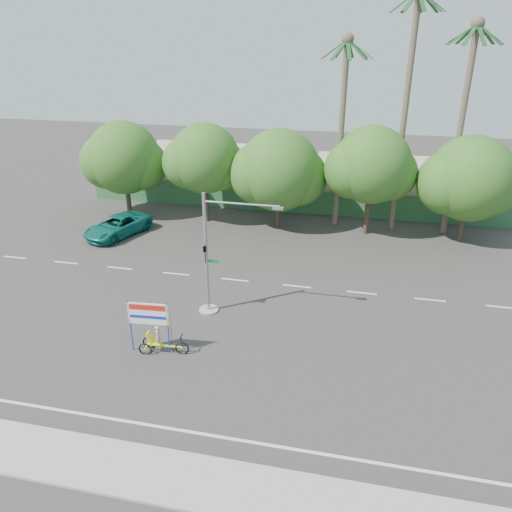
# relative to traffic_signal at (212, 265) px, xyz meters

# --- Properties ---
(ground) EXTENTS (120.00, 120.00, 0.00)m
(ground) POSITION_rel_traffic_signal_xyz_m (2.20, -3.98, -2.92)
(ground) COLOR #33302D
(ground) RESTS_ON ground
(sidewalk_near) EXTENTS (50.00, 2.40, 0.12)m
(sidewalk_near) POSITION_rel_traffic_signal_xyz_m (2.20, -11.48, -2.86)
(sidewalk_near) COLOR gray
(sidewalk_near) RESTS_ON ground
(fence) EXTENTS (38.00, 0.08, 2.00)m
(fence) POSITION_rel_traffic_signal_xyz_m (2.20, 17.52, -1.92)
(fence) COLOR #336B3D
(fence) RESTS_ON ground
(building_left) EXTENTS (12.00, 8.00, 4.00)m
(building_left) POSITION_rel_traffic_signal_xyz_m (-7.80, 22.02, -0.92)
(building_left) COLOR #B5AD90
(building_left) RESTS_ON ground
(building_right) EXTENTS (14.00, 8.00, 3.60)m
(building_right) POSITION_rel_traffic_signal_xyz_m (10.20, 22.02, -1.12)
(building_right) COLOR #B5AD90
(building_right) RESTS_ON ground
(tree_far_left) EXTENTS (7.14, 6.00, 7.96)m
(tree_far_left) POSITION_rel_traffic_signal_xyz_m (-11.85, 14.02, 1.84)
(tree_far_left) COLOR #473828
(tree_far_left) RESTS_ON ground
(tree_left) EXTENTS (6.66, 5.60, 8.07)m
(tree_left) POSITION_rel_traffic_signal_xyz_m (-4.85, 14.02, 2.14)
(tree_left) COLOR #473828
(tree_left) RESTS_ON ground
(tree_center) EXTENTS (7.62, 6.40, 7.85)m
(tree_center) POSITION_rel_traffic_signal_xyz_m (1.14, 14.02, 1.55)
(tree_center) COLOR #473828
(tree_center) RESTS_ON ground
(tree_right) EXTENTS (6.90, 5.80, 8.36)m
(tree_right) POSITION_rel_traffic_signal_xyz_m (8.15, 14.02, 2.32)
(tree_right) COLOR #473828
(tree_right) RESTS_ON ground
(tree_far_right) EXTENTS (7.38, 6.20, 7.94)m
(tree_far_right) POSITION_rel_traffic_signal_xyz_m (15.15, 14.02, 1.73)
(tree_far_right) COLOR #473828
(tree_far_right) RESTS_ON ground
(palm_tall) EXTENTS (3.73, 3.79, 17.45)m
(palm_tall) POSITION_rel_traffic_signal_xyz_m (10.20, 15.52, 7.55)
(palm_tall) COLOR #70604C
(palm_tall) RESTS_ON ground
(palm_mid) EXTENTS (3.73, 3.79, 15.45)m
(palm_mid) POSITION_rel_traffic_signal_xyz_m (14.20, 15.52, 6.48)
(palm_mid) COLOR #70604C
(palm_mid) RESTS_ON ground
(palm_short) EXTENTS (3.73, 3.79, 14.45)m
(palm_short) POSITION_rel_traffic_signal_xyz_m (5.70, 15.52, 5.94)
(palm_short) COLOR #70604C
(palm_short) RESTS_ON ground
(traffic_signal) EXTENTS (4.72, 1.10, 7.00)m
(traffic_signal) POSITION_rel_traffic_signal_xyz_m (0.00, 0.00, 0.00)
(traffic_signal) COLOR gray
(traffic_signal) RESTS_ON ground
(trike_billboard) EXTENTS (2.94, 0.74, 2.89)m
(trike_billboard) POSITION_rel_traffic_signal_xyz_m (-1.63, -4.35, -1.76)
(trike_billboard) COLOR black
(trike_billboard) RESTS_ON ground
(pickup_truck) EXTENTS (4.34, 6.13, 1.55)m
(pickup_truck) POSITION_rel_traffic_signal_xyz_m (-10.57, 9.41, -2.14)
(pickup_truck) COLOR #0E685E
(pickup_truck) RESTS_ON ground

